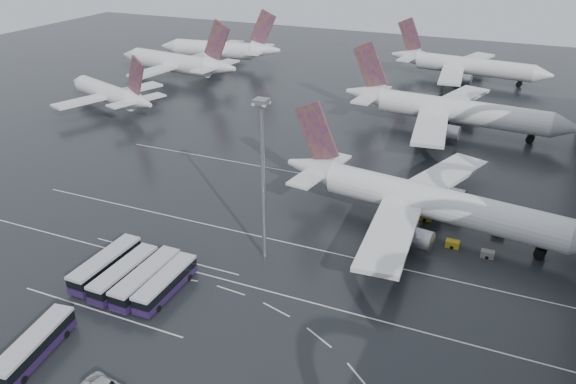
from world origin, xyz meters
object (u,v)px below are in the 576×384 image
at_px(airliner_gate_b, 450,111).
at_px(bus_row_near_a, 106,264).
at_px(airliner_gate_c, 465,66).
at_px(bus_row_near_d, 166,283).
at_px(floodlight_mast, 263,162).
at_px(jet_remote_far, 222,50).
at_px(bus_row_near_c, 146,278).
at_px(bus_row_near_b, 124,274).
at_px(bus_row_far_b, 34,346).
at_px(airliner_main, 425,201).
at_px(jet_remote_west, 111,94).
at_px(gse_cart_belly_b, 499,232).
at_px(jet_remote_mid, 178,63).
at_px(gse_cart_belly_e, 425,216).
at_px(gse_cart_belly_d, 487,254).
at_px(gse_cart_belly_a, 452,244).

xyz_separation_m(airliner_gate_b, bus_row_near_a, (-38.26, -89.75, -3.40)).
distance_m(airliner_gate_c, bus_row_near_d, 145.47).
bearing_deg(airliner_gate_c, floodlight_mast, -89.56).
relative_size(jet_remote_far, bus_row_near_c, 3.49).
bearing_deg(airliner_gate_c, bus_row_near_b, -95.21).
height_order(bus_row_near_a, bus_row_far_b, bus_row_near_a).
relative_size(airliner_main, jet_remote_west, 1.45).
distance_m(jet_remote_far, bus_row_near_b, 143.18).
bearing_deg(gse_cart_belly_b, bus_row_near_d, -139.36).
relative_size(jet_remote_west, bus_row_far_b, 2.99).
bearing_deg(jet_remote_mid, bus_row_near_a, 125.93).
height_order(jet_remote_far, bus_row_near_a, jet_remote_far).
bearing_deg(bus_row_near_c, bus_row_far_b, 167.33).
height_order(floodlight_mast, gse_cart_belly_e, floodlight_mast).
bearing_deg(bus_row_near_c, bus_row_near_d, -86.10).
height_order(jet_remote_west, bus_row_near_a, jet_remote_west).
xyz_separation_m(airliner_main, gse_cart_belly_d, (12.09, -6.24, -4.43)).
xyz_separation_m(bus_row_near_c, gse_cart_belly_e, (34.43, 38.58, -1.21)).
distance_m(floodlight_mast, gse_cart_belly_d, 40.47).
bearing_deg(jet_remote_far, bus_row_near_b, 106.33).
relative_size(jet_remote_mid, floodlight_mast, 1.86).
xyz_separation_m(bus_row_near_c, bus_row_far_b, (-4.09, -17.90, -0.07)).
bearing_deg(gse_cart_belly_d, jet_remote_far, 136.77).
bearing_deg(bus_row_near_b, airliner_main, -45.82).
xyz_separation_m(bus_row_far_b, gse_cart_belly_d, (50.54, 47.68, -1.21)).
distance_m(bus_row_near_d, floodlight_mast, 23.26).
bearing_deg(airliner_gate_b, bus_row_near_d, -101.43).
bearing_deg(jet_remote_west, airliner_main, -178.85).
distance_m(bus_row_near_a, bus_row_far_b, 18.92).
distance_m(gse_cart_belly_b, gse_cart_belly_e, 13.10).
bearing_deg(bus_row_near_d, gse_cart_belly_b, -50.12).
bearing_deg(airliner_main, airliner_gate_b, 102.94).
height_order(airliner_gate_b, floodlight_mast, floodlight_mast).
bearing_deg(bus_row_near_b, floodlight_mast, -45.73).
bearing_deg(airliner_main, jet_remote_mid, 153.26).
bearing_deg(floodlight_mast, bus_row_far_b, -116.47).
distance_m(bus_row_near_b, bus_row_far_b, 17.63).
relative_size(gse_cart_belly_a, gse_cart_belly_e, 0.94).
relative_size(bus_row_near_a, gse_cart_belly_b, 6.28).
bearing_deg(bus_row_near_c, gse_cart_belly_a, -52.73).
distance_m(airliner_gate_b, gse_cart_belly_d, 62.88).
height_order(bus_row_near_a, bus_row_near_d, bus_row_near_a).
height_order(jet_remote_west, jet_remote_far, jet_remote_far).
relative_size(airliner_gate_b, bus_row_near_a, 4.37).
relative_size(bus_row_near_d, gse_cart_belly_d, 5.98).
height_order(airliner_gate_c, bus_row_far_b, airliner_gate_c).
distance_m(jet_remote_west, gse_cart_belly_b, 114.23).
xyz_separation_m(jet_remote_mid, bus_row_near_c, (63.42, -105.14, -3.77)).
bearing_deg(jet_remote_west, jet_remote_mid, -68.66).
bearing_deg(floodlight_mast, jet_remote_mid, 130.16).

